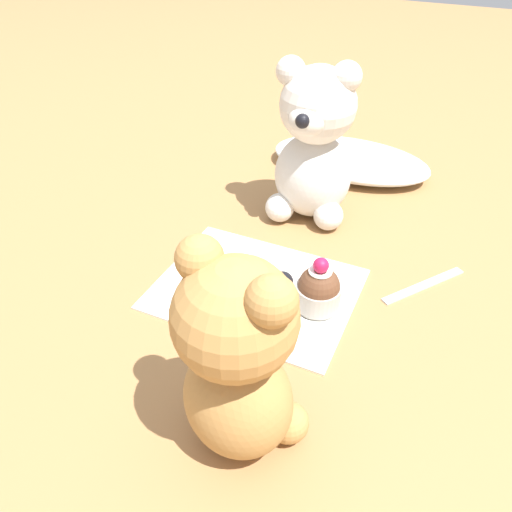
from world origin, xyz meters
TOP-DOWN VIEW (x-y plane):
  - ground_plane at (0.00, 0.00)m, footprint 4.00×4.00m
  - knitted_placemat at (0.00, 0.00)m, footprint 0.25×0.20m
  - tulle_cloth at (0.02, 0.38)m, footprint 0.29×0.16m
  - teddy_bear_cream at (-0.00, 0.21)m, footprint 0.13×0.13m
  - teddy_bear_tan at (0.08, -0.20)m, footprint 0.13×0.13m
  - cupcake_near_cream_bear at (0.08, 0.00)m, footprint 0.06×0.06m
  - cupcake_near_tan_bear at (-0.04, -0.04)m, footprint 0.05×0.05m
  - teaspoon at (0.20, 0.10)m, footprint 0.09×0.12m

SIDE VIEW (x-z plane):
  - ground_plane at x=0.00m, z-range 0.00..0.00m
  - teaspoon at x=0.20m, z-range 0.00..0.01m
  - knitted_placemat at x=0.00m, z-range 0.00..0.01m
  - tulle_cloth at x=0.02m, z-range 0.00..0.04m
  - cupcake_near_cream_bear at x=0.08m, z-range 0.00..0.07m
  - cupcake_near_tan_bear at x=-0.04m, z-range 0.00..0.07m
  - teddy_bear_tan at x=0.08m, z-range 0.00..0.22m
  - teddy_bear_cream at x=0.00m, z-range 0.00..0.24m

